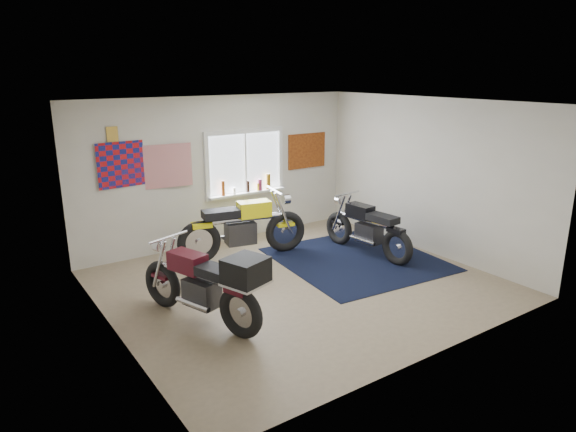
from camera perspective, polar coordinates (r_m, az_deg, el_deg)
ground at (r=7.87m, az=1.29°, el=-7.55°), size 5.50×5.50×0.00m
room_shell at (r=7.37m, az=1.37°, el=4.23°), size 5.50×5.50×5.50m
navy_rug at (r=8.90m, az=7.68°, el=-4.78°), size 2.72×2.81×0.01m
window_assembly at (r=9.73m, az=-4.78°, el=5.44°), size 1.66×0.17×1.26m
oil_bottles at (r=9.80m, az=-3.94°, el=3.47°), size 1.06×0.09×0.30m
flag_display at (r=8.70m, az=-18.95°, el=8.60°), size 1.60×0.10×1.17m
triumph_poster at (r=10.49m, az=2.10°, el=7.25°), size 0.90×0.03×0.70m
yellow_triumph at (r=8.82m, az=-5.04°, el=-1.44°), size 2.28×0.75×1.16m
black_chrome_bike at (r=9.06m, az=8.79°, el=-1.50°), size 0.61×1.99×1.02m
maroon_tourer at (r=6.55m, az=-8.91°, el=-7.52°), size 1.02×2.05×1.06m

